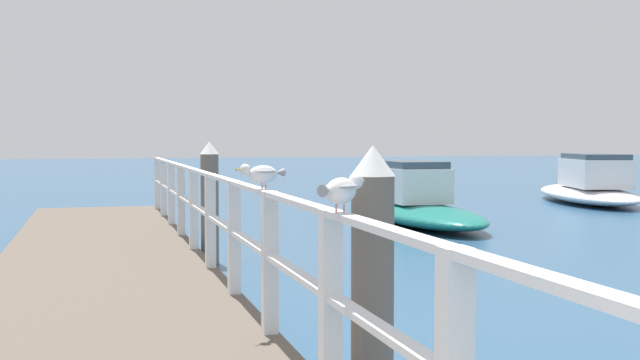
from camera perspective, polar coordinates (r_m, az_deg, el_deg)
pier_deck at (r=9.61m, az=-15.50°, el=-7.67°), size 2.68×18.35×0.39m
pier_railing at (r=9.58m, az=-8.02°, el=-2.18°), size 0.12×16.87×1.15m
dock_piling_near at (r=5.12m, az=3.85°, el=-8.13°), size 0.29×0.29×1.92m
dock_piling_far at (r=12.33m, az=-8.06°, el=-1.61°), size 0.29×0.29×1.92m
seagull_foreground at (r=4.43m, az=1.60°, el=-0.66°), size 0.38×0.36×0.21m
seagull_background at (r=6.48m, az=-4.25°, el=0.50°), size 0.46×0.25×0.21m
boat_2 at (r=18.14m, az=6.98°, el=-1.68°), size 1.98×5.79×1.44m
boat_3 at (r=25.07m, az=19.09°, el=-0.47°), size 3.96×6.77×1.51m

